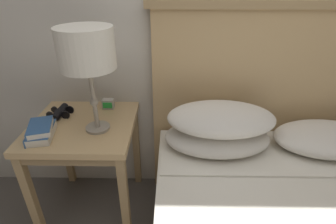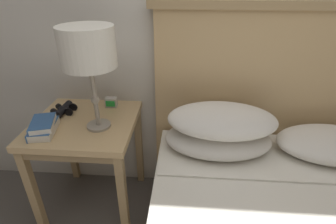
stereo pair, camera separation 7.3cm
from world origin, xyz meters
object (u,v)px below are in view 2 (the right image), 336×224
object	(u,v)px
nightstand	(87,133)
table_lamp	(88,49)
book_on_nightstand	(44,129)
book_stacked_on_top	(42,123)
alarm_clock	(111,102)
binoculars_pair	(64,109)

from	to	relation	value
nightstand	table_lamp	world-z (taller)	table_lamp
book_on_nightstand	book_stacked_on_top	distance (m)	0.04
nightstand	table_lamp	bearing A→B (deg)	-30.72
book_stacked_on_top	alarm_clock	world-z (taller)	book_stacked_on_top
alarm_clock	book_stacked_on_top	bearing A→B (deg)	-129.75
table_lamp	book_stacked_on_top	world-z (taller)	table_lamp
binoculars_pair	alarm_clock	world-z (taller)	alarm_clock
table_lamp	nightstand	bearing A→B (deg)	149.28
nightstand	table_lamp	size ratio (longest dim) A/B	1.23
table_lamp	alarm_clock	size ratio (longest dim) A/B	7.72
nightstand	book_on_nightstand	size ratio (longest dim) A/B	3.00
book_stacked_on_top	binoculars_pair	size ratio (longest dim) A/B	1.27
binoculars_pair	alarm_clock	bearing A→B (deg)	20.59
binoculars_pair	book_on_nightstand	bearing A→B (deg)	-93.38
table_lamp	book_stacked_on_top	bearing A→B (deg)	-162.18
nightstand	alarm_clock	bearing A→B (deg)	58.92
table_lamp	binoculars_pair	distance (m)	0.50
nightstand	alarm_clock	world-z (taller)	alarm_clock
nightstand	book_on_nightstand	xyz separation A→B (m)	(-0.17, -0.14, 0.11)
book_stacked_on_top	table_lamp	bearing A→B (deg)	17.82
table_lamp	alarm_clock	distance (m)	0.47
nightstand	binoculars_pair	bearing A→B (deg)	152.24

